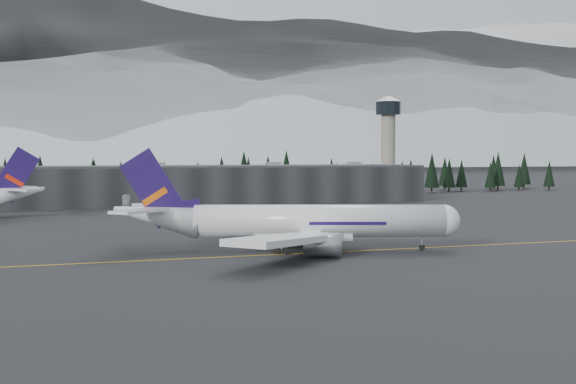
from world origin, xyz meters
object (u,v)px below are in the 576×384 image
object	(u,v)px
gse_vehicle_a	(126,208)
gse_vehicle_b	(179,205)
jet_main	(289,222)
terminal	(189,184)
control_tower	(388,135)

from	to	relation	value
gse_vehicle_a	gse_vehicle_b	distance (m)	17.25
jet_main	gse_vehicle_a	bearing A→B (deg)	118.33
terminal	jet_main	xyz separation A→B (m)	(-5.77, -122.71, -1.38)
control_tower	gse_vehicle_a	size ratio (longest dim) A/B	7.93
control_tower	jet_main	size ratio (longest dim) A/B	0.65
gse_vehicle_b	terminal	bearing A→B (deg)	165.13
control_tower	jet_main	distance (m)	150.55
terminal	gse_vehicle_b	xyz separation A→B (m)	(-6.86, -19.71, -5.56)
terminal	gse_vehicle_a	xyz separation A→B (m)	(-23.17, -25.33, -5.64)
control_tower	gse_vehicle_b	world-z (taller)	control_tower
control_tower	gse_vehicle_a	bearing A→B (deg)	-163.90
terminal	jet_main	world-z (taller)	jet_main
jet_main	control_tower	bearing A→B (deg)	75.47
jet_main	terminal	bearing A→B (deg)	105.50
jet_main	gse_vehicle_a	size ratio (longest dim) A/B	12.15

